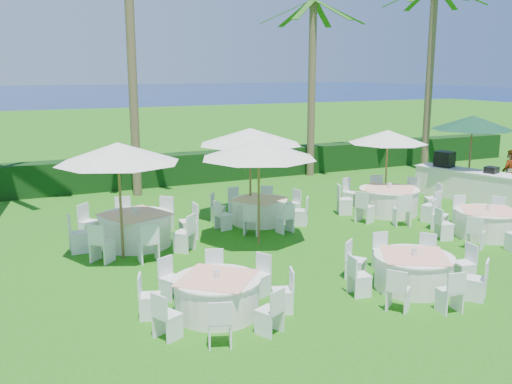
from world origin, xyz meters
The scene contains 19 objects.
ground centered at (0.00, 0.00, 0.00)m, with size 120.00×120.00×0.00m, color #256311.
hedge centered at (0.00, 12.00, 0.60)m, with size 34.00×1.00×1.20m, color black.
ocean centered at (0.00, 102.00, 0.00)m, with size 260.00×260.00×0.00m, color #081B53.
banquet_table_a centered at (-3.58, -0.50, 0.38)m, with size 2.84×2.84×0.88m.
banquet_table_b centered at (0.63, -1.04, 0.39)m, with size 2.92×2.92×0.89m.
banquet_table_c centered at (5.02, 1.11, 0.40)m, with size 2.97×2.97×0.91m.
banquet_table_d centered at (-3.93, 4.46, 0.44)m, with size 3.34×3.34×1.01m.
banquet_table_e centered at (-0.03, 5.08, 0.39)m, with size 2.95×2.95×0.90m.
banquet_table_f centered at (4.21, 4.35, 0.44)m, with size 3.21×3.21×1.00m.
umbrella_a centered at (-4.46, 3.56, 2.60)m, with size 2.97×2.97×2.85m.
umbrella_b centered at (-0.93, 3.24, 2.52)m, with size 3.07×3.07×2.76m.
umbrella_c centered at (-0.10, 5.57, 2.57)m, with size 3.16×3.16×2.81m.
umbrella_d centered at (4.93, 5.46, 2.32)m, with size 2.66×2.66×2.54m.
umbrella_green centered at (8.58, 5.34, 2.66)m, with size 2.95×2.95×2.91m.
buffet_table centered at (8.16, 4.53, 0.56)m, with size 2.20×4.60×1.61m.
staff_person centered at (9.40, 4.29, 0.88)m, with size 0.64×0.42×1.76m, color gray.
palm_b centered at (-2.41, 10.49, 4.93)m, with size 4.41×4.08×8.94m.
palm_d centered at (5.40, 11.30, 4.12)m, with size 4.24×4.37×7.37m.
palm_e centered at (10.80, 10.19, 4.55)m, with size 4.17×4.40×8.21m.
Camera 1 is at (-7.19, -9.89, 4.52)m, focal length 40.00 mm.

